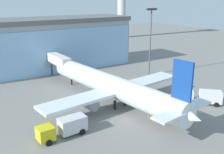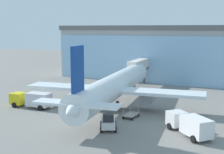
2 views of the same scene
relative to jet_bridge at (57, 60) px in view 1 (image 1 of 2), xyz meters
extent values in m
plane|color=gray|center=(0.38, -27.36, -4.74)|extent=(240.00, 240.00, 0.00)
cube|color=#9F9F9F|center=(0.38, 10.87, 1.66)|extent=(49.52, 15.99, 12.80)
cube|color=#8FBDE4|center=(0.01, 4.04, 1.02)|extent=(47.84, 2.87, 11.52)
cube|color=#606060|center=(0.38, 10.87, 8.66)|extent=(50.51, 16.31, 1.20)
cube|color=silver|center=(0.00, -0.11, 0.20)|extent=(2.27, 11.32, 2.40)
cube|color=#3F3F47|center=(0.00, -0.11, -0.85)|extent=(2.31, 11.32, 0.30)
cylinder|color=#4C4C51|center=(0.03, 4.13, -2.87)|extent=(0.70, 0.70, 3.74)
cylinder|color=silver|center=(53.74, 45.67, 11.86)|extent=(4.01, 4.01, 33.19)
cylinder|color=#59595E|center=(20.72, -10.37, 3.43)|extent=(0.36, 0.36, 16.35)
cube|color=#333338|center=(20.72, -10.37, 11.86)|extent=(3.20, 0.40, 0.50)
cylinder|color=white|center=(1.94, -20.10, -1.13)|extent=(6.89, 34.60, 4.02)
cone|color=white|center=(0.50, -2.96, -1.13)|extent=(4.26, 3.33, 4.02)
cone|color=white|center=(3.37, -37.23, -1.13)|extent=(3.94, 4.29, 3.62)
cube|color=white|center=(2.08, -21.81, -1.53)|extent=(30.28, 6.70, 0.50)
cube|color=white|center=(3.29, -36.23, -0.52)|extent=(11.16, 3.31, 0.30)
cube|color=navy|center=(3.25, -35.73, 3.70)|extent=(0.63, 3.22, 5.64)
cylinder|color=gray|center=(-3.65, -21.79, -2.88)|extent=(2.36, 3.36, 2.10)
cylinder|color=gray|center=(7.72, -20.83, -2.88)|extent=(2.36, 3.36, 2.10)
cylinder|color=black|center=(0.96, -22.91, -3.94)|extent=(0.50, 0.50, 1.60)
cylinder|color=black|center=(3.37, -22.70, -3.94)|extent=(0.50, 0.50, 1.60)
cylinder|color=black|center=(0.75, -5.95, -3.94)|extent=(0.40, 0.40, 1.60)
cube|color=yellow|center=(-13.48, -26.55, -3.34)|extent=(2.23, 2.23, 1.90)
cube|color=silver|center=(-9.28, -26.49, -3.19)|extent=(4.03, 2.26, 2.20)
cylinder|color=black|center=(-13.46, -27.65, -4.29)|extent=(0.90, 0.31, 0.90)
cylinder|color=black|center=(-13.50, -25.45, -4.29)|extent=(0.90, 0.31, 0.90)
cylinder|color=black|center=(-8.27, -27.57, -4.29)|extent=(0.90, 0.31, 0.90)
cylinder|color=black|center=(-8.30, -25.37, -4.29)|extent=(0.90, 0.31, 0.90)
cube|color=silver|center=(14.08, -28.31, -3.34)|extent=(3.11, 3.11, 1.90)
cube|color=white|center=(17.02, -31.31, -3.19)|extent=(4.37, 4.40, 2.20)
cylinder|color=black|center=(13.29, -29.08, -4.29)|extent=(0.84, 0.85, 0.90)
cylinder|color=black|center=(14.87, -27.54, -4.29)|extent=(0.84, 0.85, 0.90)
cylinder|color=black|center=(16.93, -32.80, -4.29)|extent=(0.84, 0.85, 0.90)
cylinder|color=black|center=(18.50, -31.26, -4.29)|extent=(0.84, 0.85, 0.90)
cube|color=#9E998C|center=(6.76, -25.79, -4.22)|extent=(1.91, 2.97, 0.16)
cylinder|color=black|center=(7.35, -26.99, -4.52)|extent=(0.17, 0.45, 0.44)
cylinder|color=#9E998C|center=(7.35, -26.99, -3.69)|extent=(0.08, 0.08, 0.90)
cylinder|color=black|center=(5.92, -26.82, -4.52)|extent=(0.17, 0.45, 0.44)
cylinder|color=#9E998C|center=(5.92, -26.82, -3.69)|extent=(0.08, 0.08, 0.90)
cylinder|color=black|center=(7.61, -24.76, -4.52)|extent=(0.17, 0.45, 0.44)
cylinder|color=#9E998C|center=(7.61, -24.76, -3.69)|extent=(0.08, 0.08, 0.90)
cylinder|color=black|center=(6.18, -24.59, -4.52)|extent=(0.17, 0.45, 0.44)
cylinder|color=#9E998C|center=(6.18, -24.59, -3.69)|extent=(0.08, 0.08, 0.90)
cube|color=silver|center=(5.75, -32.15, -3.89)|extent=(2.94, 3.65, 0.90)
cube|color=#26262B|center=(6.01, -32.74, -2.94)|extent=(1.68, 1.48, 1.00)
cylinder|color=black|center=(4.48, -31.49, -4.34)|extent=(0.64, 0.87, 0.80)
cylinder|color=black|center=(6.13, -30.76, -4.34)|extent=(0.64, 0.87, 0.80)
cylinder|color=black|center=(5.38, -33.54, -4.34)|extent=(0.64, 0.87, 0.80)
cylinder|color=black|center=(7.03, -32.81, -4.34)|extent=(0.64, 0.87, 0.80)
cone|color=orange|center=(3.79, -28.90, -4.47)|extent=(0.36, 0.36, 0.55)
cone|color=orange|center=(14.25, -24.03, -4.47)|extent=(0.36, 0.36, 0.55)
camera|label=1|loc=(-24.39, -58.40, 14.86)|focal=42.00mm
camera|label=2|loc=(21.38, -68.83, 8.63)|focal=50.00mm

